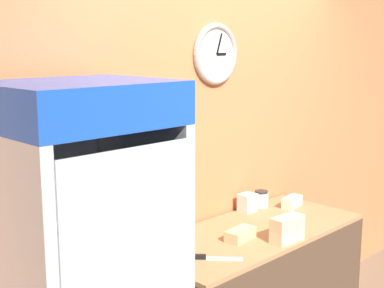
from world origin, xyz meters
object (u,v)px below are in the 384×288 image
at_px(sandwich_flat_left, 240,234).
at_px(condiment_jar, 261,199).
at_px(napkin_dispenser, 247,203).
at_px(sandwich_flat_right, 292,202).
at_px(sandwich_stack_middle, 287,223).
at_px(chefs_knife, 206,257).
at_px(sandwich_stack_bottom, 287,235).
at_px(beverage_cooler, 77,274).

xyz_separation_m(sandwich_flat_left, condiment_jar, (0.58, 0.30, 0.02)).
bearing_deg(napkin_dispenser, sandwich_flat_right, -26.99).
xyz_separation_m(sandwich_stack_middle, chefs_knife, (-0.50, 0.15, -0.10)).
height_order(sandwich_stack_bottom, sandwich_flat_left, sandwich_stack_bottom).
xyz_separation_m(sandwich_flat_left, sandwich_flat_right, (0.73, 0.15, 0.00)).
xyz_separation_m(sandwich_stack_middle, napkin_dispenser, (0.27, 0.50, -0.05)).
height_order(chefs_knife, napkin_dispenser, napkin_dispenser).
relative_size(sandwich_flat_right, chefs_knife, 0.78).
bearing_deg(beverage_cooler, condiment_jar, 8.06).
distance_m(sandwich_stack_middle, chefs_knife, 0.53).
bearing_deg(chefs_knife, napkin_dispenser, 25.05).
distance_m(sandwich_stack_bottom, chefs_knife, 0.52).
distance_m(sandwich_flat_left, sandwich_flat_right, 0.74).
relative_size(sandwich_stack_middle, napkin_dispenser, 1.74).
xyz_separation_m(beverage_cooler, sandwich_stack_bottom, (1.19, -0.27, -0.06)).
distance_m(chefs_knife, napkin_dispenser, 0.85).
xyz_separation_m(chefs_knife, condiment_jar, (0.91, 0.35, 0.05)).
height_order(beverage_cooler, sandwich_flat_right, beverage_cooler).
height_order(sandwich_flat_left, chefs_knife, sandwich_flat_left).
height_order(sandwich_flat_right, chefs_knife, sandwich_flat_right).
bearing_deg(condiment_jar, sandwich_flat_left, -152.41).
xyz_separation_m(chefs_knife, napkin_dispenser, (0.77, 0.36, 0.05)).
bearing_deg(sandwich_stack_bottom, napkin_dispenser, 62.14).
bearing_deg(sandwich_stack_bottom, sandwich_flat_left, 129.56).
bearing_deg(beverage_cooler, sandwich_stack_bottom, -13.01).
xyz_separation_m(sandwich_stack_bottom, sandwich_stack_middle, (0.00, 0.00, 0.07)).
distance_m(beverage_cooler, chefs_knife, 0.71).
height_order(sandwich_stack_middle, sandwich_flat_right, sandwich_stack_middle).
relative_size(sandwich_stack_middle, sandwich_flat_left, 1.04).
height_order(sandwich_flat_left, sandwich_flat_right, sandwich_flat_right).
distance_m(beverage_cooler, sandwich_flat_right, 1.75).
bearing_deg(sandwich_stack_middle, chefs_knife, 163.67).
bearing_deg(condiment_jar, beverage_cooler, -171.94).
bearing_deg(sandwich_flat_left, condiment_jar, 27.59).
xyz_separation_m(sandwich_flat_right, chefs_knife, (-1.06, -0.21, -0.03)).
xyz_separation_m(sandwich_flat_right, condiment_jar, (-0.15, 0.15, 0.02)).
relative_size(beverage_cooler, chefs_knife, 7.90).
distance_m(sandwich_flat_left, napkin_dispenser, 0.53).
height_order(sandwich_flat_right, napkin_dispenser, napkin_dispenser).
distance_m(sandwich_stack_bottom, condiment_jar, 0.65).
distance_m(sandwich_flat_left, condiment_jar, 0.65).
xyz_separation_m(sandwich_stack_bottom, napkin_dispenser, (0.27, 0.50, 0.02)).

